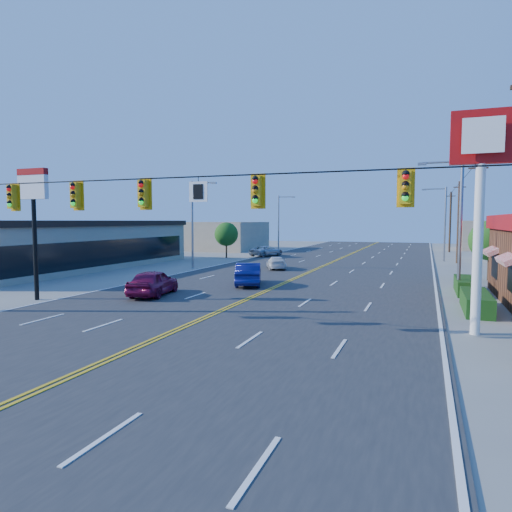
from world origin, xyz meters
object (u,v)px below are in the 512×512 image
(kfc_pylon, at_px, (481,176))
(car_blue, at_px, (249,275))
(pizza_hut_sign, at_px, (34,206))
(car_white, at_px, (276,263))
(signal_span, at_px, (168,207))
(car_magenta, at_px, (153,283))
(car_silver, at_px, (267,251))

(kfc_pylon, distance_m, car_blue, 16.78)
(pizza_hut_sign, bearing_deg, car_white, 68.97)
(signal_span, bearing_deg, kfc_pylon, 19.78)
(car_magenta, distance_m, car_silver, 30.26)
(signal_span, xyz_separation_m, car_white, (-3.32, 23.66, -4.33))
(car_white, bearing_deg, car_silver, -90.60)
(car_blue, bearing_deg, car_magenta, 39.50)
(signal_span, relative_size, car_blue, 5.31)
(car_magenta, height_order, car_white, car_magenta)
(kfc_pylon, distance_m, pizza_hut_sign, 22.02)
(signal_span, relative_size, kfc_pylon, 2.86)
(car_white, bearing_deg, kfc_pylon, 103.16)
(car_blue, height_order, car_silver, car_blue)
(car_white, xyz_separation_m, car_silver, (-5.67, 13.66, 0.08))
(signal_span, distance_m, car_blue, 13.96)
(car_blue, relative_size, car_silver, 1.00)
(pizza_hut_sign, xyz_separation_m, car_blue, (9.00, 9.21, -4.43))
(car_magenta, distance_m, car_white, 16.53)
(pizza_hut_sign, xyz_separation_m, car_white, (7.56, 19.66, -4.63))
(car_magenta, relative_size, car_silver, 0.96)
(car_white, bearing_deg, pizza_hut_sign, 45.83)
(car_magenta, height_order, car_blue, car_blue)
(signal_span, height_order, car_white, signal_span)
(kfc_pylon, relative_size, pizza_hut_sign, 1.24)
(car_magenta, bearing_deg, car_silver, -93.76)
(kfc_pylon, distance_m, car_magenta, 17.74)
(pizza_hut_sign, distance_m, car_silver, 33.69)
(kfc_pylon, relative_size, car_white, 2.22)
(car_silver, bearing_deg, car_magenta, 120.02)
(car_magenta, xyz_separation_m, car_silver, (-3.50, 30.05, -0.12))
(kfc_pylon, bearing_deg, signal_span, -160.22)
(signal_span, height_order, car_magenta, signal_span)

